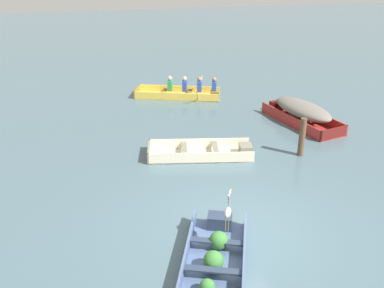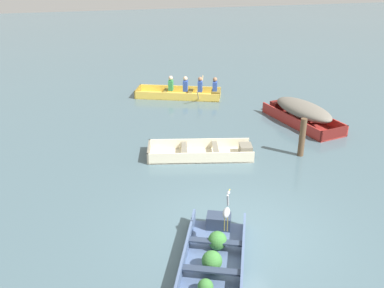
{
  "view_description": "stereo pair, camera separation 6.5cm",
  "coord_description": "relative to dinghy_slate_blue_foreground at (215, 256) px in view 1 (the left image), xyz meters",
  "views": [
    {
      "loc": [
        -2.87,
        -7.24,
        5.63
      ],
      "look_at": [
        -0.02,
        4.1,
        0.35
      ],
      "focal_mm": 40.0,
      "sensor_mm": 36.0,
      "label": 1
    },
    {
      "loc": [
        -2.8,
        -7.26,
        5.63
      ],
      "look_at": [
        -0.02,
        4.1,
        0.35
      ],
      "focal_mm": 40.0,
      "sensor_mm": 36.0,
      "label": 2
    }
  ],
  "objects": [
    {
      "name": "dinghy_slate_blue_foreground",
      "position": [
        0.0,
        0.0,
        0.0
      ],
      "size": [
        2.16,
        3.11,
        0.44
      ],
      "color": "#475B7F",
      "rests_on": "ground"
    },
    {
      "name": "skiff_cream_mid_moored",
      "position": [
        1.1,
        4.72,
        -0.03
      ],
      "size": [
        3.26,
        1.67,
        0.34
      ],
      "color": "beige",
      "rests_on": "ground"
    },
    {
      "name": "skiff_red_near_moored",
      "position": [
        5.2,
        6.51,
        0.3
      ],
      "size": [
        1.83,
        3.42,
        0.77
      ],
      "color": "#AD2D28",
      "rests_on": "ground"
    },
    {
      "name": "heron_on_dinghy",
      "position": [
        0.36,
        0.38,
        0.75
      ],
      "size": [
        0.29,
        0.43,
        0.84
      ],
      "color": "olive",
      "rests_on": "dinghy_slate_blue_foreground"
    },
    {
      "name": "ground_plane",
      "position": [
        0.78,
        0.8,
        -0.15
      ],
      "size": [
        80.0,
        80.0,
        0.0
      ],
      "primitive_type": "plane",
      "color": "#47606B"
    },
    {
      "name": "mooring_post",
      "position": [
        3.93,
        4.06,
        0.44
      ],
      "size": [
        0.18,
        0.18,
        1.19
      ],
      "primitive_type": "cylinder",
      "color": "brown",
      "rests_on": "ground"
    },
    {
      "name": "rowboat_yellow_with_crew",
      "position": [
        1.79,
        10.46,
        0.06
      ],
      "size": [
        3.7,
        2.57,
        0.89
      ],
      "color": "#E5BC47",
      "rests_on": "ground"
    }
  ]
}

